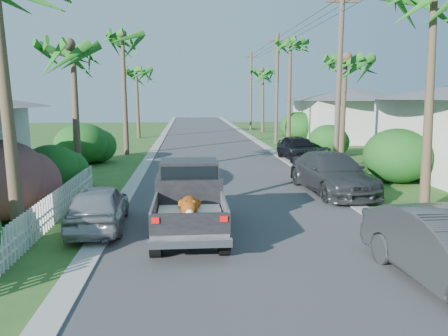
{
  "coord_description": "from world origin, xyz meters",
  "views": [
    {
      "loc": [
        -1.79,
        -8.17,
        3.95
      ],
      "look_at": [
        -0.51,
        7.25,
        1.4
      ],
      "focal_mm": 35.0,
      "sensor_mm": 36.0,
      "label": 1
    }
  ],
  "objects": [
    {
      "name": "shrub_r_c",
      "position": [
        7.5,
        20.0,
        1.05
      ],
      "size": [
        2.6,
        2.86,
        2.1
      ],
      "primitive_type": "ellipsoid",
      "color": "#164E1C",
      "rests_on": "ground"
    },
    {
      "name": "shrub_l_d",
      "position": [
        -8.0,
        18.0,
        1.2
      ],
      "size": [
        3.2,
        3.52,
        2.4
      ],
      "primitive_type": "ellipsoid",
      "color": "#164E1C",
      "rests_on": "ground"
    },
    {
      "name": "shrub_r_d",
      "position": [
        8.0,
        30.0,
        1.3
      ],
      "size": [
        3.2,
        3.52,
        2.6
      ],
      "primitive_type": "ellipsoid",
      "color": "#164E1C",
      "rests_on": "ground"
    },
    {
      "name": "parked_car_ln",
      "position": [
        -4.5,
        4.81,
        0.68
      ],
      "size": [
        1.83,
        4.06,
        1.35
      ],
      "primitive_type": "imported",
      "rotation": [
        0.0,
        0.0,
        3.2
      ],
      "color": "#9FA1A6",
      "rests_on": "ground"
    },
    {
      "name": "parked_car_rf",
      "position": [
        5.0,
        18.15,
        0.77
      ],
      "size": [
        2.1,
        4.62,
        1.54
      ],
      "primitive_type": "imported",
      "rotation": [
        0.0,
        0.0,
        0.06
      ],
      "color": "black",
      "rests_on": "ground"
    },
    {
      "name": "parked_car_rm",
      "position": [
        4.13,
        9.14,
        0.8
      ],
      "size": [
        2.73,
        5.71,
        1.61
      ],
      "primitive_type": "imported",
      "rotation": [
        0.0,
        0.0,
        0.09
      ],
      "color": "#303335",
      "rests_on": "ground"
    },
    {
      "name": "picket_fence",
      "position": [
        -6.0,
        5.5,
        0.5
      ],
      "size": [
        0.1,
        11.0,
        1.0
      ],
      "primitive_type": "cube",
      "color": "white",
      "rests_on": "ground"
    },
    {
      "name": "utility_pole_b",
      "position": [
        5.6,
        13.0,
        4.6
      ],
      "size": [
        1.6,
        0.26,
        9.0
      ],
      "color": "brown",
      "rests_on": "ground"
    },
    {
      "name": "ground",
      "position": [
        0.0,
        0.0,
        0.0
      ],
      "size": [
        120.0,
        120.0,
        0.0
      ],
      "primitive_type": "plane",
      "color": "#2D5821",
      "rests_on": "ground"
    },
    {
      "name": "shrub_r_b",
      "position": [
        7.8,
        11.0,
        1.25
      ],
      "size": [
        3.0,
        3.3,
        2.5
      ],
      "primitive_type": "ellipsoid",
      "color": "#164E1C",
      "rests_on": "ground"
    },
    {
      "name": "curb_left",
      "position": [
        -4.3,
        25.0,
        0.03
      ],
      "size": [
        0.6,
        100.0,
        0.06
      ],
      "primitive_type": "cube",
      "color": "#A5A39E",
      "rests_on": "ground"
    },
    {
      "name": "house_right_far",
      "position": [
        13.0,
        30.0,
        2.12
      ],
      "size": [
        9.0,
        8.0,
        4.6
      ],
      "color": "silver",
      "rests_on": "ground"
    },
    {
      "name": "pickup_truck",
      "position": [
        -1.77,
        4.5,
        1.01
      ],
      "size": [
        1.98,
        5.12,
        2.06
      ],
      "color": "black",
      "rests_on": "ground"
    },
    {
      "name": "palm_l_b",
      "position": [
        -6.8,
        12.0,
        6.15
      ],
      "size": [
        4.4,
        4.4,
        7.4
      ],
      "color": "brown",
      "rests_on": "ground"
    },
    {
      "name": "palm_r_b",
      "position": [
        6.6,
        15.0,
        5.95
      ],
      "size": [
        4.4,
        4.4,
        7.2
      ],
      "color": "brown",
      "rests_on": "ground"
    },
    {
      "name": "palm_r_d",
      "position": [
        6.5,
        40.0,
        6.74
      ],
      "size": [
        4.4,
        4.4,
        8.0
      ],
      "color": "brown",
      "rests_on": "ground"
    },
    {
      "name": "curb_right",
      "position": [
        4.3,
        25.0,
        0.03
      ],
      "size": [
        0.6,
        100.0,
        0.06
      ],
      "primitive_type": "cube",
      "color": "#A5A39E",
      "rests_on": "ground"
    },
    {
      "name": "palm_l_d",
      "position": [
        -6.5,
        34.0,
        6.44
      ],
      "size": [
        4.4,
        4.4,
        7.7
      ],
      "color": "brown",
      "rests_on": "ground"
    },
    {
      "name": "road",
      "position": [
        0.0,
        25.0,
        0.01
      ],
      "size": [
        8.0,
        100.0,
        0.02
      ],
      "primitive_type": "cube",
      "color": "#38383A",
      "rests_on": "ground"
    },
    {
      "name": "utility_pole_c",
      "position": [
        5.6,
        28.0,
        4.6
      ],
      "size": [
        1.6,
        0.26,
        9.0
      ],
      "color": "brown",
      "rests_on": "ground"
    },
    {
      "name": "palm_r_c",
      "position": [
        6.2,
        26.0,
        8.11
      ],
      "size": [
        4.4,
        4.4,
        9.4
      ],
      "color": "brown",
      "rests_on": "ground"
    },
    {
      "name": "palm_l_c",
      "position": [
        -6.0,
        22.0,
        7.91
      ],
      "size": [
        4.4,
        4.4,
        9.2
      ],
      "color": "brown",
      "rests_on": "ground"
    },
    {
      "name": "utility_pole_d",
      "position": [
        5.6,
        43.0,
        4.6
      ],
      "size": [
        1.6,
        0.26,
        9.0
      ],
      "color": "brown",
      "rests_on": "ground"
    },
    {
      "name": "shrub_l_c",
      "position": [
        -7.4,
        10.0,
        1.0
      ],
      "size": [
        2.4,
        2.64,
        2.0
      ],
      "primitive_type": "ellipsoid",
      "color": "#164E1C",
      "rests_on": "ground"
    }
  ]
}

